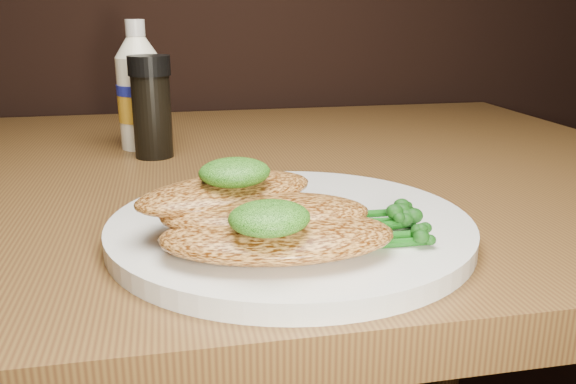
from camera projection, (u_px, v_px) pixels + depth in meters
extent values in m
cylinder|color=white|center=(290.00, 227.00, 0.49)|extent=(0.29, 0.29, 0.02)
ellipsoid|color=#CD8B41|center=(278.00, 236.00, 0.41)|extent=(0.17, 0.10, 0.03)
ellipsoid|color=#CD8B41|center=(265.00, 213.00, 0.44)|extent=(0.16, 0.09, 0.02)
ellipsoid|color=#CD8B41|center=(227.00, 192.00, 0.46)|extent=(0.16, 0.12, 0.02)
ellipsoid|color=#0D3307|center=(269.00, 218.00, 0.39)|extent=(0.06, 0.06, 0.02)
ellipsoid|color=#0D3307|center=(235.00, 172.00, 0.45)|extent=(0.06, 0.06, 0.02)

